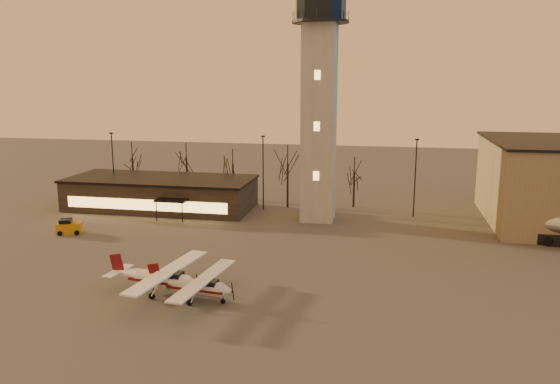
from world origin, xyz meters
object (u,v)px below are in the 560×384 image
terminal (161,193)px  cessna_rear (200,290)px  control_tower (319,89)px  cessna_front (164,282)px  service_cart (69,228)px

terminal → cessna_rear: size_ratio=2.52×
control_tower → cessna_front: size_ratio=2.91×
cessna_front → cessna_rear: (3.36, -0.71, -0.10)m
control_tower → cessna_front: bearing=-108.9°
control_tower → terminal: 26.24m
control_tower → cessna_front: (-9.25, -26.94, -15.27)m
control_tower → service_cart: 33.72m
cessna_front → service_cart: size_ratio=3.62×
terminal → cessna_rear: 33.75m
terminal → service_cart: (-5.34, -14.00, -1.49)m
cessna_front → cessna_rear: size_ratio=1.11×
terminal → service_cart: 15.06m
service_cart → terminal: bearing=48.6°
cessna_front → cessna_rear: bearing=-3.7°
cessna_rear → service_cart: cessna_rear is taller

